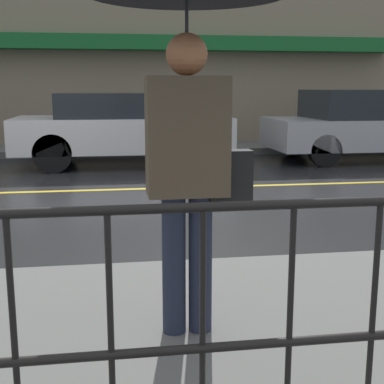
% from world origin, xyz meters
% --- Properties ---
extents(ground_plane, '(80.00, 80.00, 0.00)m').
position_xyz_m(ground_plane, '(0.00, 0.00, 0.00)').
color(ground_plane, '#262628').
extents(sidewalk_far, '(28.00, 1.62, 0.15)m').
position_xyz_m(sidewalk_far, '(0.00, 4.76, 0.07)').
color(sidewalk_far, slate).
rests_on(sidewalk_far, ground_plane).
extents(lane_marking, '(25.20, 0.12, 0.01)m').
position_xyz_m(lane_marking, '(0.00, 0.00, 0.00)').
color(lane_marking, gold).
rests_on(lane_marking, ground_plane).
extents(building_storefront, '(28.00, 0.85, 5.32)m').
position_xyz_m(building_storefront, '(0.00, 5.69, 2.66)').
color(building_storefront, gray).
rests_on(building_storefront, ground_plane).
extents(pedestrian, '(1.05, 1.05, 2.08)m').
position_xyz_m(pedestrian, '(1.60, -5.23, 1.80)').
color(pedestrian, '#23283D').
rests_on(pedestrian, sidewalk_near).
extents(car_white, '(4.21, 1.90, 1.43)m').
position_xyz_m(car_white, '(1.40, 2.69, 0.75)').
color(car_white, silver).
rests_on(car_white, ground_plane).
extents(car_silver, '(4.26, 1.95, 1.49)m').
position_xyz_m(car_silver, '(6.61, 2.69, 0.75)').
color(car_silver, '#B2B5BA').
rests_on(car_silver, ground_plane).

